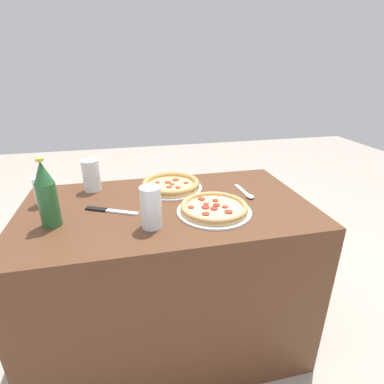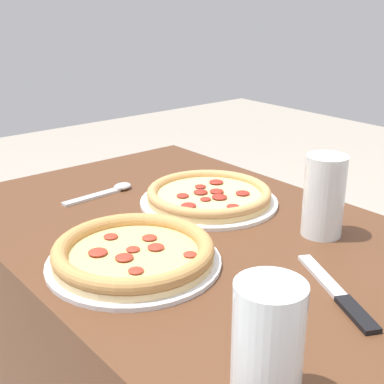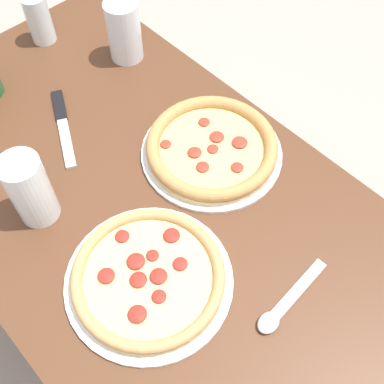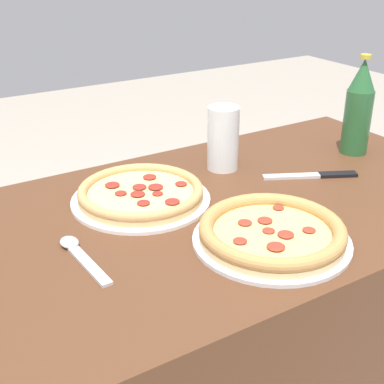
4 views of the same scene
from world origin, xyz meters
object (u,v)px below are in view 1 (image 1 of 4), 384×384
at_px(spoon, 247,194).
at_px(glass_water, 42,192).
at_px(beer_bottle, 47,195).
at_px(knife, 109,211).
at_px(pizza_veggie, 171,185).
at_px(glass_mango_juice, 151,209).
at_px(glass_iced_tea, 92,177).
at_px(pizza_margherita, 214,208).

bearing_deg(spoon, glass_water, -6.42).
height_order(beer_bottle, knife, beer_bottle).
relative_size(pizza_veggie, glass_mango_juice, 1.91).
bearing_deg(pizza_veggie, glass_water, 5.20).
distance_m(beer_bottle, spoon, 0.83).
distance_m(pizza_veggie, glass_mango_juice, 0.37).
bearing_deg(glass_iced_tea, spoon, 162.77).
relative_size(glass_water, spoon, 0.67).
xyz_separation_m(pizza_margherita, beer_bottle, (0.62, -0.03, 0.10)).
xyz_separation_m(glass_iced_tea, glass_water, (0.19, 0.12, -0.01)).
bearing_deg(pizza_veggie, beer_bottle, 27.39).
relative_size(pizza_margherita, glass_water, 2.50).
distance_m(pizza_margherita, glass_water, 0.73).
height_order(pizza_margherita, glass_water, glass_water).
distance_m(glass_water, knife, 0.31).
relative_size(glass_mango_juice, spoon, 0.87).
distance_m(pizza_margherita, glass_mango_juice, 0.27).
height_order(glass_water, spoon, glass_water).
relative_size(beer_bottle, knife, 1.20).
bearing_deg(glass_iced_tea, knife, 107.90).
distance_m(glass_mango_juice, glass_iced_tea, 0.48).
bearing_deg(glass_iced_tea, beer_bottle, 68.81).
bearing_deg(glass_mango_juice, pizza_margherita, -166.73).
bearing_deg(pizza_veggie, pizza_margherita, 114.65).
height_order(glass_mango_juice, glass_iced_tea, glass_mango_juice).
xyz_separation_m(beer_bottle, spoon, (-0.82, -0.10, -0.12)).
bearing_deg(beer_bottle, glass_water, -70.80).
bearing_deg(glass_water, pizza_margherita, 161.19).
bearing_deg(knife, glass_mango_juice, 134.34).
bearing_deg(glass_water, glass_mango_juice, 145.62).
bearing_deg(knife, glass_water, -26.02).
distance_m(glass_iced_tea, spoon, 0.73).
relative_size(pizza_margherita, knife, 1.41).
xyz_separation_m(glass_mango_juice, glass_iced_tea, (0.24, -0.41, -0.01)).
xyz_separation_m(glass_iced_tea, knife, (-0.08, 0.25, -0.06)).
relative_size(glass_water, beer_bottle, 0.47).
height_order(glass_mango_juice, beer_bottle, beer_bottle).
bearing_deg(knife, spoon, -176.83).
bearing_deg(knife, pizza_veggie, -147.08).
height_order(glass_iced_tea, glass_water, glass_iced_tea).
distance_m(pizza_veggie, glass_water, 0.56).
distance_m(pizza_margherita, spoon, 0.24).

